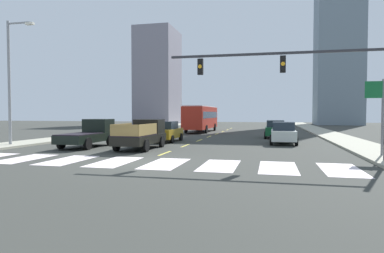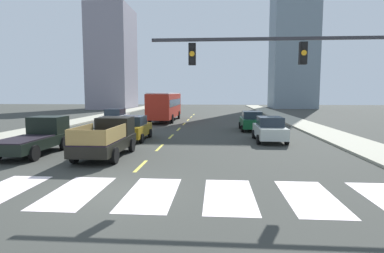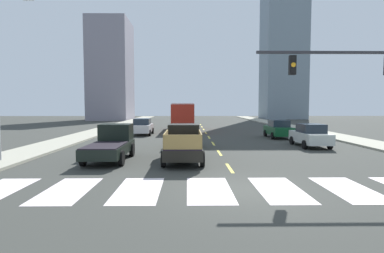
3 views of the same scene
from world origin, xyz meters
TOP-DOWN VIEW (x-y plane):
  - ground_plane at (0.00, 0.00)m, footprint 160.00×160.00m
  - sidewalk_right at (12.41, 18.00)m, footprint 3.08×110.00m
  - sidewalk_left at (-12.41, 18.00)m, footprint 3.08×110.00m
  - crosswalk_stripe_1 at (-6.48, 0.00)m, footprint 1.62×3.72m
  - crosswalk_stripe_2 at (-3.89, 0.00)m, footprint 1.62×3.72m
  - crosswalk_stripe_3 at (-1.30, 0.00)m, footprint 1.62×3.72m
  - crosswalk_stripe_4 at (1.30, 0.00)m, footprint 1.62×3.72m
  - crosswalk_stripe_5 at (3.89, 0.00)m, footprint 1.62×3.72m
  - crosswalk_stripe_6 at (6.48, 0.00)m, footprint 1.62×3.72m
  - crosswalk_stripe_7 at (9.07, 0.00)m, footprint 1.62×3.72m
  - lane_dash_0 at (0.00, 4.00)m, footprint 0.16×2.40m
  - lane_dash_1 at (0.00, 9.00)m, footprint 0.16×2.40m
  - lane_dash_2 at (0.00, 14.00)m, footprint 0.16×2.40m
  - lane_dash_3 at (0.00, 19.00)m, footprint 0.16×2.40m
  - lane_dash_4 at (0.00, 24.00)m, footprint 0.16×2.40m
  - lane_dash_5 at (0.00, 29.00)m, footprint 0.16×2.40m
  - lane_dash_6 at (0.00, 34.00)m, footprint 0.16×2.40m
  - lane_dash_7 at (0.00, 39.00)m, footprint 0.16×2.40m
  - pickup_stakebed at (-2.31, 6.35)m, footprint 2.18×5.20m
  - pickup_dark at (-6.45, 6.70)m, footprint 2.18×5.20m
  - city_bus at (-2.59, 27.44)m, footprint 2.72×10.80m
  - sedan_near_left at (6.57, 18.46)m, footprint 2.02×4.40m
  - sedan_far at (-6.78, 21.71)m, footprint 2.02×4.40m
  - sedan_mid at (-2.41, 11.97)m, footprint 2.02×4.40m
  - sedan_near_right at (7.10, 11.99)m, footprint 2.02×4.40m
  - traffic_signal_gantry at (7.97, 2.41)m, footprint 10.65×0.27m
  - direction_sign_green at (11.93, 4.62)m, footprint 1.70×0.12m
  - streetlight_left at (-12.08, 5.62)m, footprint 2.20×0.28m
  - tower_tall_centre at (19.83, 61.53)m, footprint 9.04×8.80m
  - block_mid_left at (-18.15, 56.20)m, footprint 8.01×10.58m

SIDE VIEW (x-z plane):
  - ground_plane at x=0.00m, z-range 0.00..0.00m
  - lane_dash_0 at x=0.00m, z-range 0.00..0.01m
  - lane_dash_1 at x=0.00m, z-range 0.00..0.01m
  - lane_dash_2 at x=0.00m, z-range 0.00..0.01m
  - lane_dash_3 at x=0.00m, z-range 0.00..0.01m
  - lane_dash_4 at x=0.00m, z-range 0.00..0.01m
  - lane_dash_5 at x=0.00m, z-range 0.00..0.01m
  - lane_dash_6 at x=0.00m, z-range 0.00..0.01m
  - lane_dash_7 at x=0.00m, z-range 0.00..0.01m
  - crosswalk_stripe_1 at x=-6.48m, z-range 0.00..0.01m
  - crosswalk_stripe_2 at x=-3.89m, z-range 0.00..0.01m
  - crosswalk_stripe_3 at x=-1.30m, z-range 0.00..0.01m
  - crosswalk_stripe_4 at x=1.30m, z-range 0.00..0.01m
  - crosswalk_stripe_5 at x=3.89m, z-range 0.00..0.01m
  - crosswalk_stripe_6 at x=6.48m, z-range 0.00..0.01m
  - crosswalk_stripe_7 at x=9.07m, z-range 0.00..0.01m
  - sidewalk_right at x=12.41m, z-range 0.00..0.15m
  - sidewalk_left at x=-12.41m, z-range 0.00..0.15m
  - sedan_near_left at x=6.57m, z-range 0.00..1.72m
  - sedan_far at x=-6.78m, z-range 0.00..1.72m
  - sedan_mid at x=-2.41m, z-range 0.00..1.72m
  - sedan_near_right at x=7.10m, z-range 0.00..1.72m
  - pickup_dark at x=-6.45m, z-range -0.06..1.90m
  - pickup_stakebed at x=-2.31m, z-range -0.04..1.92m
  - city_bus at x=-2.59m, z-range 0.29..3.61m
  - direction_sign_green at x=11.93m, z-range 0.93..5.13m
  - traffic_signal_gantry at x=7.97m, z-range 1.26..7.26m
  - streetlight_left at x=-12.08m, z-range 0.47..9.47m
  - block_mid_left at x=-18.15m, z-range 0.00..20.72m
  - tower_tall_centre at x=19.83m, z-range 0.00..43.20m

